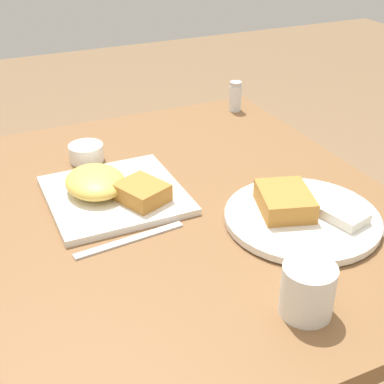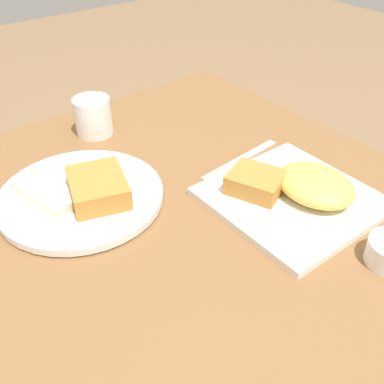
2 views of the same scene
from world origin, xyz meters
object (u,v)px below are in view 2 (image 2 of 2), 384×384
(butter_knife, at_px, (240,160))
(coffee_mug, at_px, (93,116))
(plate_oval_far, at_px, (82,194))
(plate_square_near, at_px, (296,191))

(butter_knife, distance_m, coffee_mug, 0.34)
(plate_oval_far, height_order, butter_knife, plate_oval_far)
(butter_knife, xyz_separation_m, coffee_mug, (0.29, 0.18, 0.04))
(butter_knife, bearing_deg, plate_square_near, 79.13)
(plate_square_near, bearing_deg, coffee_mug, 20.41)
(coffee_mug, bearing_deg, plate_oval_far, 147.28)
(plate_square_near, height_order, coffee_mug, coffee_mug)
(butter_knife, relative_size, coffee_mug, 2.55)
(plate_square_near, bearing_deg, butter_knife, -5.28)
(butter_knife, bearing_deg, coffee_mug, -63.34)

